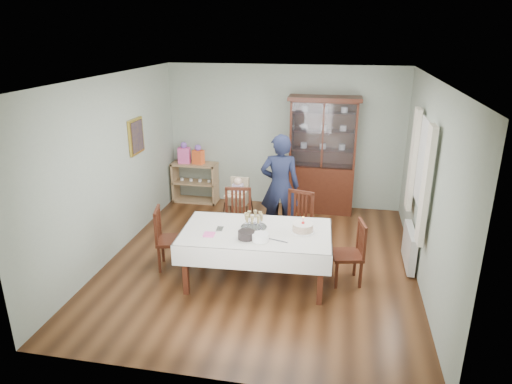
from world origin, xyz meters
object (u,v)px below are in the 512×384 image
(birthday_cake, at_px, (303,228))
(gift_bag_pink, at_px, (184,154))
(chair_far_left, at_px, (237,232))
(woman, at_px, (280,187))
(china_cabinet, at_px, (322,154))
(chair_far_right, at_px, (296,236))
(chair_end_left, at_px, (171,250))
(champagne_tray, at_px, (254,223))
(sideboard, at_px, (195,182))
(gift_bag_orange, at_px, (198,155))
(high_chair, at_px, (238,210))
(dining_table, at_px, (256,256))
(chair_end_right, at_px, (347,265))

(birthday_cake, xyz_separation_m, gift_bag_pink, (-2.60, 2.72, 0.17))
(chair_far_left, distance_m, woman, 1.02)
(china_cabinet, xyz_separation_m, chair_far_right, (-0.27, -1.86, -0.84))
(chair_far_right, height_order, birthday_cake, birthday_cake)
(chair_end_left, distance_m, champagne_tray, 1.37)
(sideboard, xyz_separation_m, champagne_tray, (1.74, -2.75, 0.43))
(champagne_tray, bearing_deg, chair_far_left, 116.96)
(gift_bag_pink, relative_size, gift_bag_orange, 1.10)
(chair_end_left, bearing_deg, chair_far_left, -60.18)
(chair_far_left, xyz_separation_m, gift_bag_orange, (-1.22, 1.88, 0.69))
(china_cabinet, bearing_deg, gift_bag_orange, 179.96)
(chair_far_right, bearing_deg, high_chair, 163.28)
(woman, relative_size, birthday_cake, 5.49)
(dining_table, distance_m, gift_bag_pink, 3.50)
(chair_end_right, distance_m, gift_bag_orange, 3.98)
(chair_far_right, xyz_separation_m, gift_bag_orange, (-2.14, 1.86, 0.68))
(chair_far_right, bearing_deg, woman, 135.34)
(gift_bag_orange, bearing_deg, gift_bag_pink, 180.00)
(champagne_tray, distance_m, gift_bag_pink, 3.35)
(china_cabinet, relative_size, chair_end_right, 2.45)
(champagne_tray, height_order, gift_bag_pink, gift_bag_pink)
(chair_end_right, bearing_deg, sideboard, -143.66)
(dining_table, xyz_separation_m, birthday_cake, (0.61, 0.09, 0.43))
(chair_end_right, bearing_deg, china_cabinet, 178.63)
(chair_far_left, bearing_deg, champagne_tray, -70.31)
(dining_table, bearing_deg, chair_far_right, 65.19)
(chair_far_left, bearing_deg, gift_bag_pink, 121.40)
(birthday_cake, bearing_deg, gift_bag_pink, 133.67)
(dining_table, relative_size, birthday_cake, 6.44)
(chair_end_right, xyz_separation_m, woman, (-1.13, 1.30, 0.61))
(chair_far_left, height_order, chair_end_right, chair_far_left)
(dining_table, xyz_separation_m, chair_end_right, (1.23, 0.22, -0.12))
(chair_end_left, distance_m, gift_bag_pink, 2.83)
(birthday_cake, bearing_deg, sideboard, 131.23)
(chair_end_right, xyz_separation_m, champagne_tray, (-1.28, -0.13, 0.56))
(china_cabinet, bearing_deg, birthday_cake, -92.02)
(chair_far_left, bearing_deg, dining_table, -70.02)
(china_cabinet, height_order, sideboard, china_cabinet)
(china_cabinet, relative_size, chair_far_right, 2.25)
(china_cabinet, xyz_separation_m, birthday_cake, (-0.10, -2.72, -0.30))
(sideboard, xyz_separation_m, high_chair, (1.17, -1.24, -0.02))
(dining_table, height_order, china_cabinet, china_cabinet)
(gift_bag_pink, xyz_separation_m, gift_bag_orange, (0.29, 0.00, -0.02))
(chair_far_left, bearing_deg, gift_bag_orange, 115.60)
(chair_far_right, height_order, gift_bag_orange, gift_bag_orange)
(chair_far_right, bearing_deg, gift_bag_pink, 156.82)
(high_chair, bearing_deg, birthday_cake, -45.34)
(woman, bearing_deg, chair_far_left, 37.63)
(chair_far_right, relative_size, high_chair, 1.00)
(high_chair, distance_m, gift_bag_orange, 1.73)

